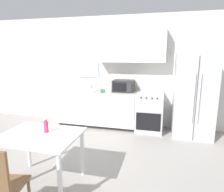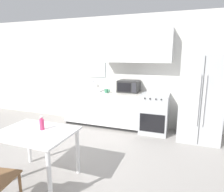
{
  "view_description": "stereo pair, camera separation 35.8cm",
  "coord_description": "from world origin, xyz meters",
  "px_view_note": "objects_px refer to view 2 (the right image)",
  "views": [
    {
      "loc": [
        1.29,
        -2.89,
        1.79
      ],
      "look_at": [
        0.43,
        0.5,
        1.05
      ],
      "focal_mm": 32.0,
      "sensor_mm": 36.0,
      "label": 1
    },
    {
      "loc": [
        1.63,
        -2.79,
        1.79
      ],
      "look_at": [
        0.43,
        0.5,
        1.05
      ],
      "focal_mm": 32.0,
      "sensor_mm": 36.0,
      "label": 2
    }
  ],
  "objects_px": {
    "refrigerator": "(200,98)",
    "microwave": "(129,86)",
    "drink_bottle": "(42,124)",
    "oven_range": "(154,113)",
    "coffee_mug": "(107,91)",
    "dining_table": "(36,139)"
  },
  "relations": [
    {
      "from": "drink_bottle",
      "to": "refrigerator",
      "type": "bearing_deg",
      "value": 45.93
    },
    {
      "from": "refrigerator",
      "to": "drink_bottle",
      "type": "height_order",
      "value": "refrigerator"
    },
    {
      "from": "drink_bottle",
      "to": "microwave",
      "type": "bearing_deg",
      "value": 75.91
    },
    {
      "from": "refrigerator",
      "to": "coffee_mug",
      "type": "xyz_separation_m",
      "value": [
        -2.04,
        -0.12,
        0.05
      ]
    },
    {
      "from": "oven_range",
      "to": "coffee_mug",
      "type": "xyz_separation_m",
      "value": [
        -1.11,
        -0.18,
        0.49
      ]
    },
    {
      "from": "oven_range",
      "to": "refrigerator",
      "type": "height_order",
      "value": "refrigerator"
    },
    {
      "from": "microwave",
      "to": "dining_table",
      "type": "bearing_deg",
      "value": -104.53
    },
    {
      "from": "oven_range",
      "to": "drink_bottle",
      "type": "bearing_deg",
      "value": -118.51
    },
    {
      "from": "coffee_mug",
      "to": "dining_table",
      "type": "bearing_deg",
      "value": -94.86
    },
    {
      "from": "refrigerator",
      "to": "microwave",
      "type": "bearing_deg",
      "value": 174.58
    },
    {
      "from": "refrigerator",
      "to": "coffee_mug",
      "type": "relative_size",
      "value": 14.26
    },
    {
      "from": "oven_range",
      "to": "coffee_mug",
      "type": "distance_m",
      "value": 1.22
    },
    {
      "from": "coffee_mug",
      "to": "drink_bottle",
      "type": "distance_m",
      "value": 2.14
    },
    {
      "from": "coffee_mug",
      "to": "dining_table",
      "type": "xyz_separation_m",
      "value": [
        -0.19,
        -2.22,
        -0.31
      ]
    },
    {
      "from": "oven_range",
      "to": "dining_table",
      "type": "bearing_deg",
      "value": -118.39
    },
    {
      "from": "refrigerator",
      "to": "drink_bottle",
      "type": "distance_m",
      "value": 3.14
    },
    {
      "from": "oven_range",
      "to": "dining_table",
      "type": "relative_size",
      "value": 0.87
    },
    {
      "from": "microwave",
      "to": "drink_bottle",
      "type": "bearing_deg",
      "value": -104.09
    },
    {
      "from": "dining_table",
      "to": "refrigerator",
      "type": "bearing_deg",
      "value": 46.52
    },
    {
      "from": "oven_range",
      "to": "dining_table",
      "type": "xyz_separation_m",
      "value": [
        -1.3,
        -2.4,
        0.17
      ]
    },
    {
      "from": "dining_table",
      "to": "oven_range",
      "type": "bearing_deg",
      "value": 61.61
    },
    {
      "from": "coffee_mug",
      "to": "dining_table",
      "type": "relative_size",
      "value": 0.12
    }
  ]
}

